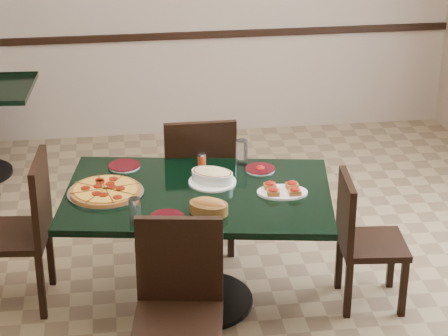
{
  "coord_description": "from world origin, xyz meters",
  "views": [
    {
      "loc": [
        -0.52,
        -4.57,
        2.93
      ],
      "look_at": [
        0.11,
        0.0,
        0.87
      ],
      "focal_mm": 70.0,
      "sensor_mm": 36.0,
      "label": 1
    }
  ],
  "objects": [
    {
      "name": "floor",
      "position": [
        0.0,
        0.0,
        0.0
      ],
      "size": [
        5.5,
        5.5,
        0.0
      ],
      "primitive_type": "plane",
      "color": "olive",
      "rests_on": "ground"
    },
    {
      "name": "room_shell",
      "position": [
        1.02,
        1.73,
        1.17
      ],
      "size": [
        5.5,
        5.5,
        5.5
      ],
      "color": "silver",
      "rests_on": "floor"
    },
    {
      "name": "main_table",
      "position": [
        -0.05,
        -0.06,
        0.57
      ],
      "size": [
        1.67,
        1.22,
        0.75
      ],
      "rotation": [
        0.0,
        0.0,
        -0.17
      ],
      "color": "black",
      "rests_on": "floor"
    },
    {
      "name": "chair_far",
      "position": [
        0.03,
        0.58,
        0.55
      ],
      "size": [
        0.46,
        0.46,
        0.98
      ],
      "rotation": [
        0.0,
        0.0,
        3.14
      ],
      "color": "black",
      "rests_on": "floor"
    },
    {
      "name": "chair_near",
      "position": [
        -0.23,
        -0.85,
        0.53
      ],
      "size": [
        0.5,
        0.5,
        0.95
      ],
      "rotation": [
        0.0,
        0.0,
        -0.16
      ],
      "color": "black",
      "rests_on": "floor"
    },
    {
      "name": "chair_right",
      "position": [
        0.91,
        -0.18,
        0.46
      ],
      "size": [
        0.42,
        0.42,
        0.83
      ],
      "rotation": [
        0.0,
        0.0,
        1.48
      ],
      "color": "black",
      "rests_on": "floor"
    },
    {
      "name": "chair_left",
      "position": [
        -1.06,
        0.1,
        0.53
      ],
      "size": [
        0.48,
        0.48,
        0.95
      ],
      "rotation": [
        0.0,
        0.0,
        -1.67
      ],
      "color": "black",
      "rests_on": "floor"
    },
    {
      "name": "pepperoni_pizza",
      "position": [
        -0.57,
        -0.01,
        0.77
      ],
      "size": [
        0.44,
        0.44,
        0.04
      ],
      "rotation": [
        0.0,
        0.0,
        0.22
      ],
      "color": "#BABAC1",
      "rests_on": "main_table"
    },
    {
      "name": "lasagna_casserole",
      "position": [
        0.05,
        0.05,
        0.8
      ],
      "size": [
        0.3,
        0.28,
        0.09
      ],
      "rotation": [
        0.0,
        0.0,
        -0.51
      ],
      "color": "white",
      "rests_on": "main_table"
    },
    {
      "name": "bread_basket",
      "position": [
        -0.02,
        -0.33,
        0.79
      ],
      "size": [
        0.26,
        0.23,
        0.09
      ],
      "rotation": [
        0.0,
        0.0,
        -0.46
      ],
      "color": "brown",
      "rests_on": "main_table"
    },
    {
      "name": "bruschetta_platter",
      "position": [
        0.43,
        -0.15,
        0.77
      ],
      "size": [
        0.32,
        0.24,
        0.05
      ],
      "rotation": [
        0.0,
        0.0,
        -0.13
      ],
      "color": "white",
      "rests_on": "main_table"
    },
    {
      "name": "side_plate_near",
      "position": [
        -0.25,
        -0.37,
        0.76
      ],
      "size": [
        0.19,
        0.19,
        0.02
      ],
      "rotation": [
        0.0,
        0.0,
        -0.31
      ],
      "color": "white",
      "rests_on": "main_table"
    },
    {
      "name": "side_plate_far_r",
      "position": [
        0.36,
        0.19,
        0.76
      ],
      "size": [
        0.18,
        0.18,
        0.03
      ],
      "rotation": [
        0.0,
        0.0,
        -0.5
      ],
      "color": "white",
      "rests_on": "main_table"
    },
    {
      "name": "side_plate_far_l",
      "position": [
        -0.46,
        0.35,
        0.76
      ],
      "size": [
        0.2,
        0.2,
        0.02
      ],
      "rotation": [
        0.0,
        0.0,
        -0.3
      ],
      "color": "white",
      "rests_on": "main_table"
    },
    {
      "name": "napkin_setting",
      "position": [
        -0.27,
        -0.43,
        0.75
      ],
      "size": [
        0.16,
        0.16,
        0.01
      ],
      "rotation": [
        0.0,
        0.0,
        0.17
      ],
      "color": "white",
      "rests_on": "main_table"
    },
    {
      "name": "water_glass_a",
      "position": [
        0.27,
        0.3,
        0.83
      ],
      "size": [
        0.07,
        0.07,
        0.16
      ],
      "primitive_type": "cylinder",
      "color": "silver",
      "rests_on": "main_table"
    },
    {
      "name": "water_glass_b",
      "position": [
        -0.42,
        -0.38,
        0.82
      ],
      "size": [
        0.06,
        0.06,
        0.14
      ],
      "primitive_type": "cylinder",
      "color": "silver",
      "rests_on": "main_table"
    },
    {
      "name": "pepper_shaker",
      "position": [
        0.02,
        0.29,
        0.8
      ],
      "size": [
        0.05,
        0.05,
        0.09
      ],
      "color": "#C83D15",
      "rests_on": "main_table"
    }
  ]
}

